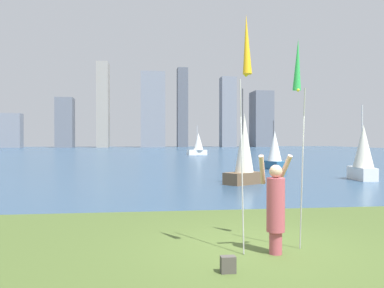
% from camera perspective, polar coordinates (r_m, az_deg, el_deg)
% --- Properties ---
extents(ground, '(120.00, 138.00, 0.12)m').
position_cam_1_polar(ground, '(58.48, -5.11, -1.51)').
color(ground, '#475B28').
extents(person, '(0.66, 0.49, 1.80)m').
position_cam_1_polar(person, '(7.53, 11.72, -8.45)').
color(person, '#B24C59').
rests_on(person, ground).
extents(kite_flag_left, '(0.16, 0.61, 4.28)m').
position_cam_1_polar(kite_flag_left, '(7.31, 7.70, 12.74)').
color(kite_flag_left, '#B2B2B7').
rests_on(kite_flag_left, ground).
extents(kite_flag_right, '(0.16, 0.49, 4.02)m').
position_cam_1_polar(kite_flag_right, '(8.14, 14.71, 9.93)').
color(kite_flag_right, '#B2B2B7').
rests_on(kite_flag_right, ground).
extents(bag, '(0.23, 0.15, 0.26)m').
position_cam_1_polar(bag, '(6.56, 5.12, -16.58)').
color(bag, '#4C4742').
rests_on(bag, ground).
extents(sailboat_1, '(1.96, 1.74, 4.46)m').
position_cam_1_polar(sailboat_1, '(19.00, 7.32, -1.27)').
color(sailboat_1, brown).
rests_on(sailboat_1, ground).
extents(sailboat_2, '(1.14, 2.14, 3.88)m').
position_cam_1_polar(sailboat_2, '(22.54, 23.00, -1.37)').
color(sailboat_2, white).
rests_on(sailboat_2, ground).
extents(sailboat_3, '(1.45, 2.13, 3.43)m').
position_cam_1_polar(sailboat_3, '(28.91, 11.54, -1.15)').
color(sailboat_3, '#2D6084').
rests_on(sailboat_3, ground).
extents(sailboat_4, '(2.85, 1.69, 4.06)m').
position_cam_1_polar(sailboat_4, '(55.55, 0.86, -0.05)').
color(sailboat_4, white).
rests_on(sailboat_4, ground).
extents(skyline_tower_0, '(5.52, 3.63, 9.21)m').
position_cam_1_polar(skyline_tower_0, '(119.36, -24.18, 1.75)').
color(skyline_tower_0, gray).
rests_on(skyline_tower_0, ground).
extents(skyline_tower_1, '(4.70, 4.85, 13.66)m').
position_cam_1_polar(skyline_tower_1, '(116.65, -17.50, 2.89)').
color(skyline_tower_1, slate).
rests_on(skyline_tower_1, ground).
extents(skyline_tower_2, '(3.15, 7.69, 23.51)m').
position_cam_1_polar(skyline_tower_2, '(116.22, -12.43, 5.35)').
color(skyline_tower_2, gray).
rests_on(skyline_tower_2, ground).
extents(skyline_tower_3, '(6.81, 4.74, 21.17)m').
position_cam_1_polar(skyline_tower_3, '(114.71, -5.56, 4.84)').
color(skyline_tower_3, gray).
rests_on(skyline_tower_3, ground).
extents(skyline_tower_4, '(3.01, 3.86, 23.13)m').
position_cam_1_polar(skyline_tower_4, '(119.06, -1.37, 5.16)').
color(skyline_tower_4, '#565B66').
rests_on(skyline_tower_4, ground).
extents(skyline_tower_5, '(4.27, 4.39, 20.24)m').
position_cam_1_polar(skyline_tower_5, '(118.13, 5.08, 4.49)').
color(skyline_tower_5, gray).
rests_on(skyline_tower_5, ground).
extents(skyline_tower_6, '(5.58, 7.54, 16.56)m').
position_cam_1_polar(skyline_tower_6, '(123.49, 9.77, 3.45)').
color(skyline_tower_6, slate).
rests_on(skyline_tower_6, ground).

